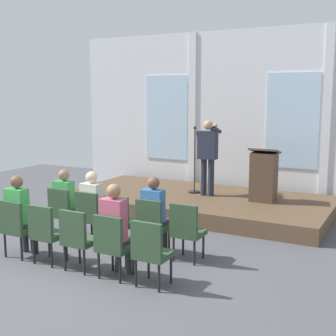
{
  "coord_description": "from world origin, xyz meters",
  "views": [
    {
      "loc": [
        4.23,
        -4.81,
        2.58
      ],
      "look_at": [
        0.06,
        2.98,
        1.18
      ],
      "focal_mm": 48.88,
      "sensor_mm": 36.0,
      "label": 1
    }
  ],
  "objects_px": {
    "chair_r0_c4": "(187,229)",
    "chair_r1_c2": "(78,236)",
    "audience_r0_c1": "(93,203)",
    "chair_r0_c3": "(152,223)",
    "chair_r0_c0": "(63,210)",
    "audience_r1_c3": "(116,226)",
    "audience_r0_c3": "(155,211)",
    "lectern": "(264,176)",
    "chair_r1_c1": "(46,230)",
    "chair_r1_c0": "(17,225)",
    "chair_r0_c2": "(120,219)",
    "mic_stand": "(194,178)",
    "chair_r1_c4": "(151,249)",
    "chair_r0_c1": "(91,214)",
    "audience_r0_c0": "(66,200)",
    "audience_r1_c0": "(20,212)",
    "speaker": "(208,152)",
    "chair_r1_c3": "(113,243)"
  },
  "relations": [
    {
      "from": "chair_r0_c2",
      "to": "chair_r1_c1",
      "type": "xyz_separation_m",
      "value": [
        -0.62,
        -1.11,
        0.0
      ]
    },
    {
      "from": "chair_r0_c1",
      "to": "audience_r0_c0",
      "type": "bearing_deg",
      "value": 172.28
    },
    {
      "from": "audience_r1_c0",
      "to": "chair_r1_c4",
      "type": "distance_m",
      "value": 2.49
    },
    {
      "from": "audience_r0_c1",
      "to": "chair_r1_c0",
      "type": "relative_size",
      "value": 1.37
    },
    {
      "from": "chair_r0_c3",
      "to": "audience_r0_c1",
      "type": "bearing_deg",
      "value": 176.16
    },
    {
      "from": "chair_r0_c2",
      "to": "chair_r1_c3",
      "type": "bearing_deg",
      "value": -60.8
    },
    {
      "from": "lectern",
      "to": "audience_r0_c0",
      "type": "bearing_deg",
      "value": -130.83
    },
    {
      "from": "chair_r0_c4",
      "to": "audience_r0_c0",
      "type": "bearing_deg",
      "value": 178.06
    },
    {
      "from": "audience_r0_c0",
      "to": "audience_r1_c0",
      "type": "bearing_deg",
      "value": -90.0
    },
    {
      "from": "audience_r1_c3",
      "to": "chair_r1_c4",
      "type": "height_order",
      "value": "audience_r1_c3"
    },
    {
      "from": "audience_r1_c0",
      "to": "chair_r1_c3",
      "type": "xyz_separation_m",
      "value": [
        1.86,
        -0.08,
        -0.21
      ]
    },
    {
      "from": "chair_r0_c1",
      "to": "chair_r1_c3",
      "type": "xyz_separation_m",
      "value": [
        1.24,
        -1.11,
        0.0
      ]
    },
    {
      "from": "audience_r1_c0",
      "to": "chair_r0_c4",
      "type": "bearing_deg",
      "value": 22.53
    },
    {
      "from": "chair_r0_c0",
      "to": "audience_r1_c3",
      "type": "bearing_deg",
      "value": -28.99
    },
    {
      "from": "audience_r0_c0",
      "to": "audience_r1_c0",
      "type": "height_order",
      "value": "audience_r1_c0"
    },
    {
      "from": "lectern",
      "to": "chair_r0_c4",
      "type": "distance_m",
      "value": 3.28
    },
    {
      "from": "chair_r1_c1",
      "to": "mic_stand",
      "type": "bearing_deg",
      "value": 84.38
    },
    {
      "from": "audience_r0_c1",
      "to": "audience_r1_c3",
      "type": "xyz_separation_m",
      "value": [
        1.24,
        -1.12,
        0.04
      ]
    },
    {
      "from": "speaker",
      "to": "chair_r1_c3",
      "type": "bearing_deg",
      "value": -84.51
    },
    {
      "from": "lectern",
      "to": "audience_r0_c0",
      "type": "distance_m",
      "value": 4.19
    },
    {
      "from": "audience_r0_c0",
      "to": "audience_r1_c3",
      "type": "distance_m",
      "value": 2.17
    },
    {
      "from": "lectern",
      "to": "chair_r1_c1",
      "type": "xyz_separation_m",
      "value": [
        -2.12,
        -4.36,
        -0.35
      ]
    },
    {
      "from": "chair_r0_c0",
      "to": "chair_r1_c4",
      "type": "bearing_deg",
      "value": -24.1
    },
    {
      "from": "chair_r0_c4",
      "to": "chair_r1_c0",
      "type": "distance_m",
      "value": 2.72
    },
    {
      "from": "audience_r0_c1",
      "to": "speaker",
      "type": "bearing_deg",
      "value": 75.3
    },
    {
      "from": "speaker",
      "to": "lectern",
      "type": "distance_m",
      "value": 1.36
    },
    {
      "from": "audience_r0_c1",
      "to": "chair_r1_c4",
      "type": "xyz_separation_m",
      "value": [
        1.86,
        -1.19,
        -0.18
      ]
    },
    {
      "from": "chair_r0_c1",
      "to": "audience_r0_c3",
      "type": "bearing_deg",
      "value": 3.81
    },
    {
      "from": "speaker",
      "to": "audience_r1_c3",
      "type": "height_order",
      "value": "speaker"
    },
    {
      "from": "chair_r0_c0",
      "to": "chair_r1_c2",
      "type": "distance_m",
      "value": 1.67
    },
    {
      "from": "chair_r1_c3",
      "to": "chair_r0_c3",
      "type": "bearing_deg",
      "value": 90.0
    },
    {
      "from": "audience_r0_c3",
      "to": "chair_r0_c4",
      "type": "height_order",
      "value": "audience_r0_c3"
    },
    {
      "from": "audience_r1_c3",
      "to": "chair_r0_c0",
      "type": "bearing_deg",
      "value": 151.01
    },
    {
      "from": "chair_r0_c4",
      "to": "audience_r0_c1",
      "type": "bearing_deg",
      "value": 177.43
    },
    {
      "from": "audience_r0_c0",
      "to": "chair_r1_c1",
      "type": "xyz_separation_m",
      "value": [
        0.62,
        -1.19,
        -0.17
      ]
    },
    {
      "from": "chair_r1_c3",
      "to": "audience_r1_c3",
      "type": "xyz_separation_m",
      "value": [
        -0.0,
        0.08,
        0.22
      ]
    },
    {
      "from": "chair_r1_c0",
      "to": "chair_r0_c2",
      "type": "bearing_deg",
      "value": 41.82
    },
    {
      "from": "chair_r0_c3",
      "to": "chair_r0_c1",
      "type": "bearing_deg",
      "value": 180.0
    },
    {
      "from": "chair_r0_c4",
      "to": "chair_r1_c3",
      "type": "bearing_deg",
      "value": -119.2
    },
    {
      "from": "lectern",
      "to": "audience_r1_c3",
      "type": "height_order",
      "value": "lectern"
    },
    {
      "from": "lectern",
      "to": "audience_r1_c3",
      "type": "relative_size",
      "value": 0.85
    },
    {
      "from": "audience_r0_c1",
      "to": "chair_r0_c3",
      "type": "height_order",
      "value": "audience_r0_c1"
    },
    {
      "from": "audience_r0_c1",
      "to": "chair_r0_c3",
      "type": "xyz_separation_m",
      "value": [
        1.24,
        -0.08,
        -0.18
      ]
    },
    {
      "from": "mic_stand",
      "to": "chair_r0_c2",
      "type": "relative_size",
      "value": 1.65
    },
    {
      "from": "chair_r0_c4",
      "to": "chair_r1_c2",
      "type": "distance_m",
      "value": 1.67
    },
    {
      "from": "mic_stand",
      "to": "speaker",
      "type": "bearing_deg",
      "value": -18.77
    },
    {
      "from": "speaker",
      "to": "chair_r0_c0",
      "type": "relative_size",
      "value": 1.81
    },
    {
      "from": "audience_r0_c1",
      "to": "chair_r0_c3",
      "type": "bearing_deg",
      "value": -3.84
    },
    {
      "from": "lectern",
      "to": "chair_r1_c4",
      "type": "xyz_separation_m",
      "value": [
        -0.25,
        -4.36,
        -0.35
      ]
    },
    {
      "from": "mic_stand",
      "to": "chair_r0_c1",
      "type": "relative_size",
      "value": 1.65
    }
  ]
}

